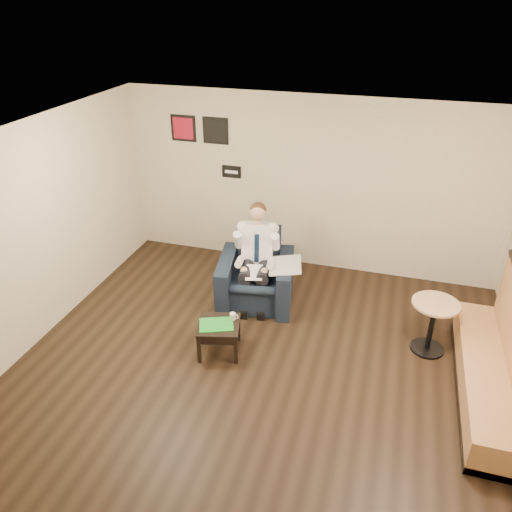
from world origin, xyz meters
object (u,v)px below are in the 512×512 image
(coffee_mug, at_px, (233,316))
(side_table, at_px, (219,337))
(cafe_table, at_px, (431,327))
(green_folder, at_px, (216,325))
(smartphone, at_px, (224,317))
(seated_man, at_px, (255,264))
(armchair, at_px, (256,271))
(banquette, at_px, (494,350))

(coffee_mug, bearing_deg, side_table, -131.98)
(coffee_mug, distance_m, cafe_table, 2.53)
(green_folder, bearing_deg, smartphone, 80.36)
(green_folder, relative_size, coffee_mug, 4.74)
(green_folder, bearing_deg, cafe_table, 17.43)
(seated_man, bearing_deg, coffee_mug, -100.48)
(armchair, relative_size, cafe_table, 1.46)
(coffee_mug, height_order, smartphone, coffee_mug)
(green_folder, bearing_deg, side_table, 48.02)
(smartphone, height_order, banquette, banquette)
(coffee_mug, xyz_separation_m, banquette, (3.06, 0.01, 0.17))
(armchair, distance_m, side_table, 1.30)
(side_table, bearing_deg, coffee_mug, 48.02)
(banquette, bearing_deg, coffee_mug, -179.88)
(green_folder, height_order, coffee_mug, coffee_mug)
(smartphone, distance_m, banquette, 3.20)
(seated_man, xyz_separation_m, cafe_table, (2.44, -0.33, -0.34))
(side_table, height_order, coffee_mug, coffee_mug)
(side_table, bearing_deg, armchair, 84.73)
(seated_man, relative_size, coffee_mug, 15.76)
(cafe_table, bearing_deg, smartphone, -166.14)
(banquette, bearing_deg, armchair, 160.38)
(side_table, xyz_separation_m, banquette, (3.20, 0.16, 0.42))
(seated_man, bearing_deg, side_table, -107.33)
(smartphone, height_order, cafe_table, cafe_table)
(green_folder, height_order, cafe_table, cafe_table)
(banquette, distance_m, cafe_table, 0.93)
(armchair, height_order, seated_man, seated_man)
(green_folder, xyz_separation_m, cafe_table, (2.60, 0.82, -0.06))
(green_folder, distance_m, coffee_mug, 0.24)
(green_folder, distance_m, cafe_table, 2.73)
(coffee_mug, height_order, cafe_table, cafe_table)
(armchair, relative_size, smartphone, 8.07)
(side_table, height_order, green_folder, green_folder)
(green_folder, relative_size, banquette, 0.17)
(side_table, distance_m, cafe_table, 2.70)
(smartphone, xyz_separation_m, cafe_table, (2.57, 0.63, -0.06))
(side_table, xyz_separation_m, coffee_mug, (0.14, 0.15, 0.26))
(cafe_table, bearing_deg, side_table, -162.94)
(side_table, bearing_deg, green_folder, -131.98)
(side_table, distance_m, banquette, 3.23)
(seated_man, distance_m, green_folder, 1.19)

